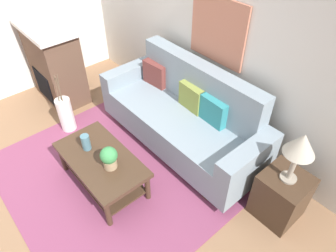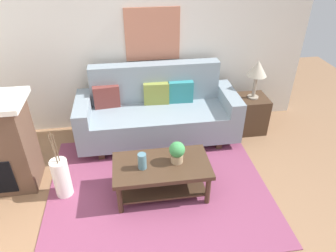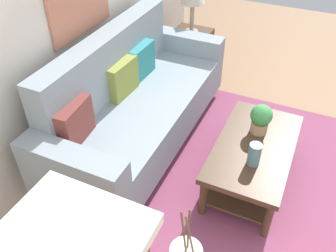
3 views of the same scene
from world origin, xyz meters
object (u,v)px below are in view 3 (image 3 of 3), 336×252
Objects in this scene: throw_pillow_maroon at (75,123)px; coffee_table at (253,155)px; couch at (136,104)px; throw_pillow_teal at (141,61)px; side_table at (190,53)px; throw_pillow_olive at (122,78)px; tabletop_vase at (254,154)px; potted_plant_tabletop at (261,118)px.

coffee_table is (0.61, -1.27, -0.37)m from throw_pillow_maroon.
couch is 0.45m from throw_pillow_teal.
couch reaches higher than side_table.
couch is at bearing -160.34° from throw_pillow_teal.
throw_pillow_olive reaches higher than tabletop_vase.
throw_pillow_teal is 1.37× the size of potted_plant_tabletop.
throw_pillow_teal is at bearing 78.08° from potted_plant_tabletop.
throw_pillow_maroon is 1.00× the size of throw_pillow_teal.
couch is 11.95× the size of tabletop_vase.
throw_pillow_teal is 1.15m from side_table.
throw_pillow_teal is (1.05, 0.00, 0.00)m from throw_pillow_maroon.
coffee_table is at bearing -64.29° from throw_pillow_maroon.
side_table reaches higher than coffee_table.
couch reaches higher than throw_pillow_maroon.
coffee_table is 0.30m from tabletop_vase.
couch is at bearing -179.13° from side_table.
couch reaches higher than throw_pillow_teal.
potted_plant_tabletop reaches higher than coffee_table.
coffee_table is (-0.09, -1.14, -0.12)m from couch.
potted_plant_tabletop is (0.18, 0.02, 0.26)m from coffee_table.
throw_pillow_maroon is (-0.70, 0.13, 0.25)m from couch.
throw_pillow_teal is 1.39m from coffee_table.
potted_plant_tabletop is (0.79, -1.25, -0.11)m from throw_pillow_maroon.
side_table is at bearing -4.17° from throw_pillow_olive.
side_table is (1.52, 1.17, -0.03)m from coffee_table.
throw_pillow_maroon is 2.17m from side_table.
couch is 1.14m from potted_plant_tabletop.
throw_pillow_maroon is 1.37m from tabletop_vase.
throw_pillow_maroon is at bearing 180.00° from throw_pillow_olive.
tabletop_vase is (-0.31, -1.18, 0.09)m from couch.
coffee_table is at bearing -173.84° from potted_plant_tabletop.
tabletop_vase is (-0.22, -0.03, 0.21)m from coffee_table.
side_table is (1.34, 1.15, -0.29)m from potted_plant_tabletop.
potted_plant_tabletop is at bearing 7.43° from tabletop_vase.
tabletop_vase is at bearing -145.35° from side_table.
throw_pillow_teal reaches higher than potted_plant_tabletop.
tabletop_vase is (-0.31, -1.30, -0.16)m from throw_pillow_olive.
side_table is (1.42, 0.02, -0.15)m from couch.
throw_pillow_teal is at bearing 174.47° from side_table.
potted_plant_tabletop is (0.09, -1.12, 0.14)m from couch.
throw_pillow_teal is at bearing 19.66° from couch.
side_table is at bearing -2.79° from throw_pillow_maroon.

